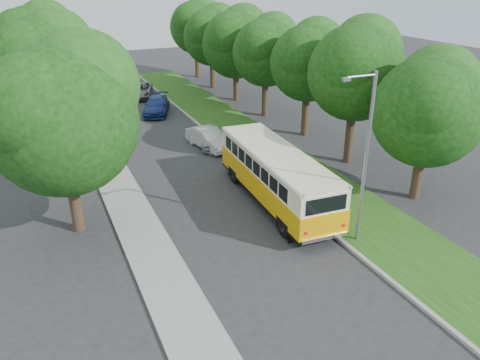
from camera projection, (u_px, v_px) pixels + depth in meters
name	position (u px, v px, depth m)	size (l,w,h in m)	color
ground	(251.00, 236.00, 22.56)	(120.00, 120.00, 0.00)	#2B2B2E
curb	(270.00, 182.00, 28.03)	(0.20, 70.00, 0.15)	gray
grass_verge	(303.00, 176.00, 28.92)	(4.50, 70.00, 0.13)	#184A13
sidewalk	(130.00, 209.00, 24.89)	(2.20, 70.00, 0.12)	gray
treeline	(189.00, 52.00, 36.27)	(24.27, 41.91, 9.46)	#332319
lamppost_near	(365.00, 155.00, 20.27)	(1.71, 0.16, 8.00)	gray
lamppost_far	(92.00, 90.00, 32.42)	(1.71, 0.16, 7.50)	gray
warning_sign	(109.00, 140.00, 30.13)	(0.56, 0.10, 2.50)	gray
vintage_bus	(276.00, 177.00, 25.12)	(2.65, 10.31, 3.06)	#FDAC08
car_silver	(212.00, 137.00, 33.77)	(1.57, 3.91, 1.33)	#A3A3A7
car_white	(209.00, 138.00, 33.43)	(1.51, 4.34, 1.43)	silver
car_blue	(156.00, 106.00, 41.51)	(2.03, 4.99, 1.45)	navy
car_grey	(140.00, 90.00, 46.92)	(2.26, 4.90, 1.36)	slate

